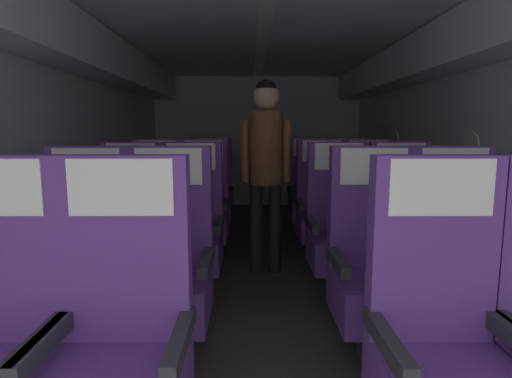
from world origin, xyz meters
TOP-DOWN VIEW (x-y plane):
  - ground at (0.00, 3.49)m, footprint 3.60×7.38m
  - fuselage_shell at (0.00, 3.75)m, footprint 3.48×7.03m
  - seat_a_left_aisle at (-0.57, 1.51)m, footprint 0.49×0.49m
  - seat_a_right_window at (0.55, 1.49)m, footprint 0.49×0.49m
  - seat_b_left_window at (-1.01, 2.35)m, footprint 0.49×0.49m
  - seat_b_left_aisle at (-0.56, 2.34)m, footprint 0.49×0.49m
  - seat_b_right_aisle at (1.01, 2.34)m, footprint 0.49×0.49m
  - seat_b_right_window at (0.56, 2.33)m, footprint 0.49×0.49m
  - seat_c_left_window at (-1.01, 3.18)m, footprint 0.49×0.49m
  - seat_c_left_aisle at (-0.56, 3.19)m, footprint 0.49×0.49m
  - seat_c_right_aisle at (1.02, 3.19)m, footprint 0.49×0.49m
  - seat_c_right_window at (0.55, 3.19)m, footprint 0.49×0.49m
  - seat_d_left_window at (-1.01, 4.03)m, footprint 0.49×0.49m
  - seat_d_left_aisle at (-0.56, 4.03)m, footprint 0.49×0.49m
  - seat_d_right_aisle at (1.01, 4.03)m, footprint 0.49×0.49m
  - seat_d_right_window at (0.56, 4.02)m, footprint 0.49×0.49m
  - seat_e_left_window at (-1.01, 4.88)m, footprint 0.49×0.49m
  - seat_e_left_aisle at (-0.56, 4.88)m, footprint 0.49×0.49m
  - seat_e_right_aisle at (1.02, 4.87)m, footprint 0.49×0.49m
  - seat_e_right_window at (0.57, 4.86)m, footprint 0.49×0.49m
  - flight_attendant at (0.02, 3.70)m, footprint 0.43×0.28m

SIDE VIEW (x-z plane):
  - ground at x=0.00m, z-range -0.02..0.00m
  - seat_a_left_aisle at x=-0.57m, z-range -0.09..1.06m
  - seat_a_right_window at x=0.55m, z-range -0.09..1.06m
  - seat_b_left_window at x=-1.01m, z-range -0.09..1.06m
  - seat_b_left_aisle at x=-0.56m, z-range -0.09..1.06m
  - seat_b_right_aisle at x=1.01m, z-range -0.09..1.06m
  - seat_b_right_window at x=0.56m, z-range -0.09..1.06m
  - seat_c_left_window at x=-1.01m, z-range -0.09..1.06m
  - seat_c_left_aisle at x=-0.56m, z-range -0.09..1.06m
  - seat_c_right_aisle at x=1.02m, z-range -0.09..1.06m
  - seat_c_right_window at x=0.55m, z-range -0.09..1.06m
  - seat_d_left_window at x=-1.01m, z-range -0.09..1.06m
  - seat_d_left_aisle at x=-0.56m, z-range -0.09..1.06m
  - seat_d_right_aisle at x=1.01m, z-range -0.09..1.06m
  - seat_d_right_window at x=0.56m, z-range -0.09..1.06m
  - seat_e_left_window at x=-1.01m, z-range -0.09..1.06m
  - seat_e_left_aisle at x=-0.56m, z-range -0.09..1.06m
  - seat_e_right_aisle at x=1.02m, z-range -0.09..1.06m
  - seat_e_right_window at x=0.57m, z-range -0.09..1.06m
  - flight_attendant at x=0.02m, z-range 0.20..1.86m
  - fuselage_shell at x=0.00m, z-range 0.49..2.64m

